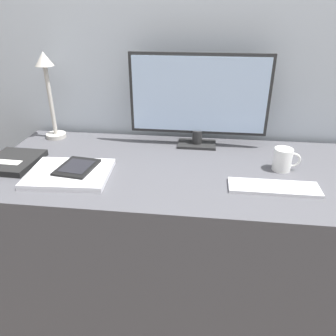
{
  "coord_description": "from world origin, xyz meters",
  "views": [
    {
      "loc": [
        0.1,
        -1.02,
        1.36
      ],
      "look_at": [
        -0.03,
        0.05,
        0.81
      ],
      "focal_mm": 35.0,
      "sensor_mm": 36.0,
      "label": 1
    }
  ],
  "objects_px": {
    "monitor": "(199,98)",
    "laptop": "(69,174)",
    "notebook": "(13,161)",
    "keyboard": "(274,187)",
    "desk_lamp": "(48,87)",
    "ereader": "(77,167)",
    "coffee_mug": "(283,159)"
  },
  "relations": [
    {
      "from": "laptop",
      "to": "coffee_mug",
      "type": "relative_size",
      "value": 3.01
    },
    {
      "from": "monitor",
      "to": "laptop",
      "type": "relative_size",
      "value": 1.92
    },
    {
      "from": "ereader",
      "to": "coffee_mug",
      "type": "xyz_separation_m",
      "value": [
        0.81,
        0.13,
        0.02
      ]
    },
    {
      "from": "keyboard",
      "to": "ereader",
      "type": "relative_size",
      "value": 1.78
    },
    {
      "from": "laptop",
      "to": "coffee_mug",
      "type": "height_order",
      "value": "coffee_mug"
    },
    {
      "from": "keyboard",
      "to": "ereader",
      "type": "height_order",
      "value": "ereader"
    },
    {
      "from": "keyboard",
      "to": "notebook",
      "type": "relative_size",
      "value": 1.39
    },
    {
      "from": "keyboard",
      "to": "desk_lamp",
      "type": "xyz_separation_m",
      "value": [
        -1.0,
        0.4,
        0.25
      ]
    },
    {
      "from": "laptop",
      "to": "keyboard",
      "type": "bearing_deg",
      "value": -0.46
    },
    {
      "from": "monitor",
      "to": "notebook",
      "type": "bearing_deg",
      "value": -158.29
    },
    {
      "from": "keyboard",
      "to": "notebook",
      "type": "height_order",
      "value": "notebook"
    },
    {
      "from": "monitor",
      "to": "laptop",
      "type": "xyz_separation_m",
      "value": [
        -0.48,
        -0.37,
        -0.21
      ]
    },
    {
      "from": "desk_lamp",
      "to": "notebook",
      "type": "relative_size",
      "value": 1.77
    },
    {
      "from": "laptop",
      "to": "notebook",
      "type": "height_order",
      "value": "notebook"
    },
    {
      "from": "coffee_mug",
      "to": "desk_lamp",
      "type": "bearing_deg",
      "value": 167.54
    },
    {
      "from": "ereader",
      "to": "notebook",
      "type": "distance_m",
      "value": 0.3
    },
    {
      "from": "monitor",
      "to": "coffee_mug",
      "type": "xyz_separation_m",
      "value": [
        0.35,
        -0.22,
        -0.18
      ]
    },
    {
      "from": "monitor",
      "to": "coffee_mug",
      "type": "bearing_deg",
      "value": -31.57
    },
    {
      "from": "notebook",
      "to": "monitor",
      "type": "bearing_deg",
      "value": 21.71
    },
    {
      "from": "laptop",
      "to": "ereader",
      "type": "distance_m",
      "value": 0.04
    },
    {
      "from": "laptop",
      "to": "ereader",
      "type": "relative_size",
      "value": 1.78
    },
    {
      "from": "coffee_mug",
      "to": "notebook",
      "type": "bearing_deg",
      "value": -175.65
    },
    {
      "from": "ereader",
      "to": "desk_lamp",
      "type": "height_order",
      "value": "desk_lamp"
    },
    {
      "from": "monitor",
      "to": "laptop",
      "type": "height_order",
      "value": "monitor"
    },
    {
      "from": "monitor",
      "to": "desk_lamp",
      "type": "xyz_separation_m",
      "value": [
        -0.71,
        0.02,
        0.03
      ]
    },
    {
      "from": "desk_lamp",
      "to": "notebook",
      "type": "xyz_separation_m",
      "value": [
        -0.05,
        -0.32,
        -0.24
      ]
    },
    {
      "from": "ereader",
      "to": "notebook",
      "type": "xyz_separation_m",
      "value": [
        -0.3,
        0.04,
        -0.01
      ]
    },
    {
      "from": "monitor",
      "to": "ereader",
      "type": "bearing_deg",
      "value": -143.18
    },
    {
      "from": "monitor",
      "to": "ereader",
      "type": "xyz_separation_m",
      "value": [
        -0.46,
        -0.34,
        -0.2
      ]
    },
    {
      "from": "laptop",
      "to": "desk_lamp",
      "type": "bearing_deg",
      "value": 120.22
    },
    {
      "from": "keyboard",
      "to": "coffee_mug",
      "type": "height_order",
      "value": "coffee_mug"
    },
    {
      "from": "keyboard",
      "to": "notebook",
      "type": "bearing_deg",
      "value": 175.76
    }
  ]
}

